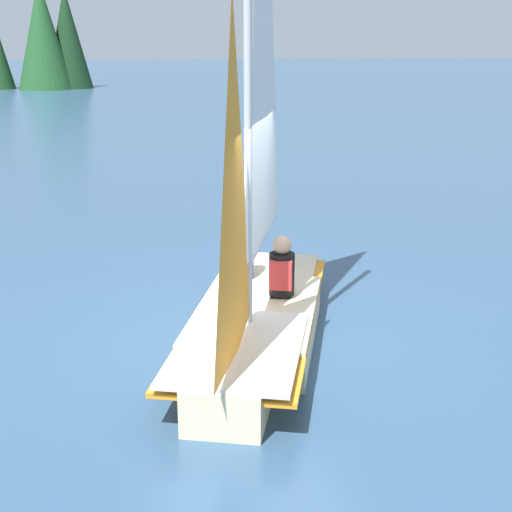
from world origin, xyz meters
TOP-DOWN VIEW (x-y plane):
  - ground_plane at (0.00, 0.00)m, footprint 260.00×260.00m
  - sailboat_main at (-0.02, -0.05)m, footprint 2.54×4.41m
  - sailor_helm at (-0.36, -0.33)m, footprint 0.38×0.40m
  - sailor_crew at (0.01, -1.09)m, footprint 0.38×0.40m

SIDE VIEW (x-z plane):
  - ground_plane at x=0.00m, z-range 0.00..0.00m
  - sailor_helm at x=-0.36m, z-range 0.04..1.20m
  - sailor_crew at x=0.01m, z-range 0.05..1.21m
  - sailboat_main at x=-0.02m, z-range -2.04..3.85m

